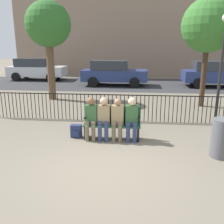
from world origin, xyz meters
TOP-DOWN VIEW (x-y plane):
  - ground_plane at (0.00, 0.00)m, footprint 80.00×80.00m
  - park_bench at (0.00, 1.86)m, footprint 1.60×0.45m
  - seated_person_0 at (-0.59, 1.74)m, footprint 0.34×0.39m
  - seated_person_1 at (-0.23, 1.74)m, footprint 0.34×0.39m
  - seated_person_2 at (0.16, 1.74)m, footprint 0.34×0.39m
  - seated_person_3 at (0.55, 1.74)m, footprint 0.34×0.39m
  - backpack at (-1.05, 1.84)m, footprint 0.31×0.23m
  - fence_railing at (-0.02, 3.57)m, footprint 9.01×0.03m
  - tree_0 at (-3.44, 6.89)m, footprint 2.10×2.10m
  - tree_2 at (3.51, 6.09)m, footprint 2.18×2.18m
  - lamp_post at (3.49, 3.94)m, footprint 0.28×0.28m
  - street_surface at (0.00, 12.00)m, footprint 24.00×6.00m
  - parked_car_0 at (5.65, 11.48)m, footprint 4.20×1.94m
  - parked_car_1 at (-0.84, 11.40)m, footprint 4.20×1.94m
  - parked_car_2 at (-6.87, 13.46)m, footprint 4.20×1.94m
  - building_facade at (0.00, 20.00)m, footprint 20.00×6.00m
  - trash_bin at (2.71, 0.88)m, footprint 0.50×0.50m

SIDE VIEW (x-z plane):
  - ground_plane at x=0.00m, z-range 0.00..0.00m
  - street_surface at x=0.00m, z-range 0.00..0.01m
  - backpack at x=-1.05m, z-range 0.00..0.37m
  - trash_bin at x=2.71m, z-range 0.00..0.94m
  - park_bench at x=0.00m, z-range 0.03..0.95m
  - fence_railing at x=-0.02m, z-range 0.08..1.03m
  - seated_person_2 at x=0.16m, z-range 0.07..1.25m
  - seated_person_0 at x=-0.59m, z-range 0.08..1.29m
  - seated_person_1 at x=-0.23m, z-range 0.08..1.30m
  - seated_person_3 at x=0.55m, z-range 0.08..1.31m
  - parked_car_0 at x=5.65m, z-range 0.03..1.65m
  - parked_car_1 at x=-0.84m, z-range 0.03..1.65m
  - parked_car_2 at x=-6.87m, z-range 0.03..1.65m
  - lamp_post at x=3.49m, z-range 0.59..4.17m
  - tree_2 at x=3.51m, z-range 1.11..5.56m
  - tree_0 at x=-3.44m, z-range 1.16..5.73m
  - building_facade at x=0.00m, z-range 0.00..12.11m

